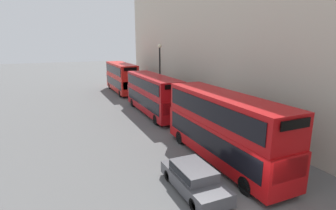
# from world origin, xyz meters

# --- Properties ---
(bus_leading) EXTENTS (2.59, 10.74, 4.49)m
(bus_leading) POSITION_xyz_m (1.60, 5.42, 2.47)
(bus_leading) COLOR #B20C0F
(bus_leading) RESTS_ON ground
(bus_second_in_queue) EXTENTS (2.59, 10.92, 4.17)m
(bus_second_in_queue) POSITION_xyz_m (1.60, 18.18, 2.31)
(bus_second_in_queue) COLOR #A80F14
(bus_second_in_queue) RESTS_ON ground
(bus_third_in_queue) EXTENTS (2.59, 10.47, 4.44)m
(bus_third_in_queue) POSITION_xyz_m (1.60, 31.90, 2.44)
(bus_third_in_queue) COLOR red
(bus_third_in_queue) RESTS_ON ground
(car_dark_sedan) EXTENTS (1.88, 4.63, 1.38)m
(car_dark_sedan) POSITION_xyz_m (-1.80, 3.07, 0.73)
(car_dark_sedan) COLOR #47474C
(car_dark_sedan) RESTS_ON ground
(street_lamp) EXTENTS (0.44, 0.44, 7.39)m
(street_lamp) POSITION_xyz_m (3.57, 20.97, 4.49)
(street_lamp) COLOR black
(street_lamp) RESTS_ON ground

